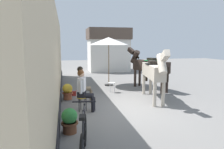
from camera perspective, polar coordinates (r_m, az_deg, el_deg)
name	(u,v)px	position (r m, az deg, el deg)	size (l,w,h in m)	color
ground_plane	(112,91)	(10.15, -0.07, -4.38)	(40.00, 40.00, 0.00)	slate
pub_facade_wall	(55,62)	(8.19, -15.32, 3.19)	(0.34, 14.00, 3.40)	#CCB793
distant_cottage	(108,49)	(17.53, -1.07, 6.86)	(3.40, 2.60, 3.50)	silver
seated_visitor_near	(84,88)	(6.99, -7.74, -3.73)	(0.61, 0.49, 1.39)	gold
seated_visitor_far	(83,82)	(8.07, -8.01, -2.13)	(0.61, 0.49, 1.39)	red
saddled_horse_near	(154,72)	(8.34, 11.28, 0.79)	(0.82, 2.97, 2.06)	#B2A899
saddled_horse_far	(148,66)	(10.50, 9.90, 2.33)	(1.25, 2.88, 2.06)	#2D231E
flower_planter_near	(70,120)	(5.47, -11.48, -12.08)	(0.43, 0.43, 0.64)	brown
flower_planter_far	(68,91)	(8.69, -12.00, -4.46)	(0.43, 0.43, 0.64)	#A85638
leaning_bicycle	(84,139)	(4.30, -7.73, -16.89)	(0.50, 1.75, 1.02)	black
cafe_parasol	(109,41)	(11.16, -0.90, 8.98)	(2.10, 2.10, 2.58)	black
spare_stool_white	(112,84)	(9.69, -0.09, -2.57)	(0.32, 0.32, 0.46)	white
satchel_bag	(73,93)	(9.27, -10.60, -5.10)	(0.28, 0.12, 0.20)	maroon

